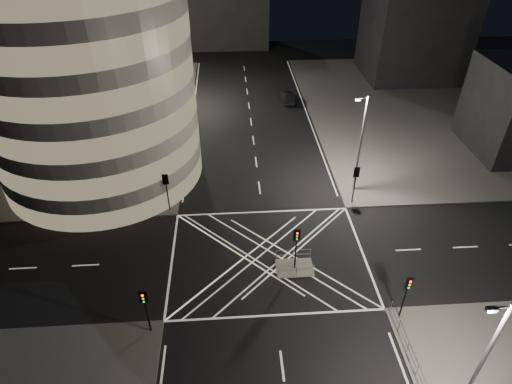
{
  "coord_description": "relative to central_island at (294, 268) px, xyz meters",
  "views": [
    {
      "loc": [
        -2.75,
        -25.65,
        25.34
      ],
      "look_at": [
        -0.68,
        5.14,
        3.0
      ],
      "focal_mm": 30.0,
      "sensor_mm": 36.0,
      "label": 1
    }
  ],
  "objects": [
    {
      "name": "ground",
      "position": [
        -2.0,
        1.5,
        -0.07
      ],
      "size": [
        120.0,
        120.0,
        0.0
      ],
      "primitive_type": "plane",
      "color": "black",
      "rests_on": "ground"
    },
    {
      "name": "sidewalk_far_left",
      "position": [
        -31.0,
        28.5,
        0.0
      ],
      "size": [
        42.0,
        42.0,
        0.15
      ],
      "primitive_type": "cube",
      "color": "#575552",
      "rests_on": "ground"
    },
    {
      "name": "sidewalk_far_right",
      "position": [
        27.0,
        28.5,
        0.0
      ],
      "size": [
        42.0,
        42.0,
        0.15
      ],
      "primitive_type": "cube",
      "color": "#575552",
      "rests_on": "ground"
    },
    {
      "name": "central_island",
      "position": [
        0.0,
        0.0,
        0.0
      ],
      "size": [
        3.0,
        2.0,
        0.15
      ],
      "primitive_type": "cube",
      "color": "slate",
      "rests_on": "ground"
    },
    {
      "name": "office_tower_curved",
      "position": [
        -22.74,
        20.24,
        12.58
      ],
      "size": [
        30.0,
        29.0,
        27.2
      ],
      "color": "gray",
      "rests_on": "sidewalk_far_left"
    },
    {
      "name": "office_block_rear",
      "position": [
        -24.0,
        43.5,
        11.07
      ],
      "size": [
        24.0,
        16.0,
        22.0
      ],
      "primitive_type": "cube",
      "color": "gray",
      "rests_on": "sidewalk_far_left"
    },
    {
      "name": "building_right_far",
      "position": [
        24.0,
        41.5,
        7.58
      ],
      "size": [
        14.0,
        12.0,
        15.0
      ],
      "primitive_type": "cube",
      "color": "black",
      "rests_on": "sidewalk_far_right"
    },
    {
      "name": "tree_a",
      "position": [
        -12.5,
        10.5,
        4.63
      ],
      "size": [
        4.26,
        4.26,
        7.02
      ],
      "color": "black",
      "rests_on": "sidewalk_far_left"
    },
    {
      "name": "tree_b",
      "position": [
        -12.5,
        16.5,
        5.02
      ],
      "size": [
        5.02,
        5.02,
        7.84
      ],
      "color": "black",
      "rests_on": "sidewalk_far_left"
    },
    {
      "name": "tree_c",
      "position": [
        -12.5,
        22.5,
        4.52
      ],
      "size": [
        3.65,
        3.65,
        6.56
      ],
      "color": "black",
      "rests_on": "sidewalk_far_left"
    },
    {
      "name": "tree_d",
      "position": [
        -12.5,
        28.5,
        5.45
      ],
      "size": [
        5.28,
        5.28,
        8.42
      ],
      "color": "black",
      "rests_on": "sidewalk_far_left"
    },
    {
      "name": "tree_e",
      "position": [
        -12.5,
        34.5,
        4.52
      ],
      "size": [
        3.55,
        3.55,
        6.51
      ],
      "color": "black",
      "rests_on": "sidewalk_far_left"
    },
    {
      "name": "traffic_signal_fl",
      "position": [
        -10.8,
        8.3,
        2.84
      ],
      "size": [
        0.55,
        0.22,
        4.0
      ],
      "color": "black",
      "rests_on": "sidewalk_far_left"
    },
    {
      "name": "traffic_signal_nl",
      "position": [
        -10.8,
        -5.3,
        2.84
      ],
      "size": [
        0.55,
        0.22,
        4.0
      ],
      "color": "black",
      "rests_on": "sidewalk_near_left"
    },
    {
      "name": "traffic_signal_fr",
      "position": [
        6.8,
        8.3,
        2.84
      ],
      "size": [
        0.55,
        0.22,
        4.0
      ],
      "color": "black",
      "rests_on": "sidewalk_far_right"
    },
    {
      "name": "traffic_signal_nr",
      "position": [
        6.8,
        -5.3,
        2.84
      ],
      "size": [
        0.55,
        0.22,
        4.0
      ],
      "color": "black",
      "rests_on": "sidewalk_near_right"
    },
    {
      "name": "traffic_signal_island",
      "position": [
        0.0,
        0.0,
        2.84
      ],
      "size": [
        0.55,
        0.22,
        4.0
      ],
      "color": "black",
      "rests_on": "central_island"
    },
    {
      "name": "street_lamp_left_near",
      "position": [
        -11.44,
        13.5,
        5.47
      ],
      "size": [
        1.25,
        0.25,
        10.0
      ],
      "color": "slate",
      "rests_on": "sidewalk_far_left"
    },
    {
      "name": "street_lamp_left_far",
      "position": [
        -11.44,
        31.5,
        5.47
      ],
      "size": [
        1.25,
        0.25,
        10.0
      ],
      "color": "slate",
      "rests_on": "sidewalk_far_left"
    },
    {
      "name": "street_lamp_right_far",
      "position": [
        7.44,
        10.5,
        5.47
      ],
      "size": [
        1.25,
        0.25,
        10.0
      ],
      "color": "slate",
      "rests_on": "sidewalk_far_right"
    },
    {
      "name": "street_lamp_right_near",
      "position": [
        7.44,
        -12.5,
        5.47
      ],
      "size": [
        1.25,
        0.25,
        10.0
      ],
      "color": "slate",
      "rests_on": "sidewalk_near_right"
    },
    {
      "name": "railing_near_right",
      "position": [
        6.3,
        -10.65,
        0.62
      ],
      "size": [
        0.06,
        11.7,
        1.1
      ],
      "primitive_type": "cube",
      "color": "slate",
      "rests_on": "sidewalk_near_right"
    },
    {
      "name": "railing_island_south",
      "position": [
        0.0,
        -0.9,
        0.62
      ],
      "size": [
        2.8,
        0.06,
        1.1
      ],
      "primitive_type": "cube",
      "color": "slate",
      "rests_on": "central_island"
    },
    {
      "name": "railing_island_north",
      "position": [
        0.0,
        0.9,
        0.62
      ],
      "size": [
        2.8,
        0.06,
        1.1
      ],
      "primitive_type": "cube",
      "color": "slate",
      "rests_on": "central_island"
    },
    {
      "name": "sedan",
      "position": [
        3.42,
        32.47,
        0.64
      ],
      "size": [
        1.96,
        4.46,
        1.42
      ],
      "primitive_type": "imported",
      "rotation": [
        0.0,
        0.0,
        3.25
      ],
      "color": "black",
      "rests_on": "ground"
    }
  ]
}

